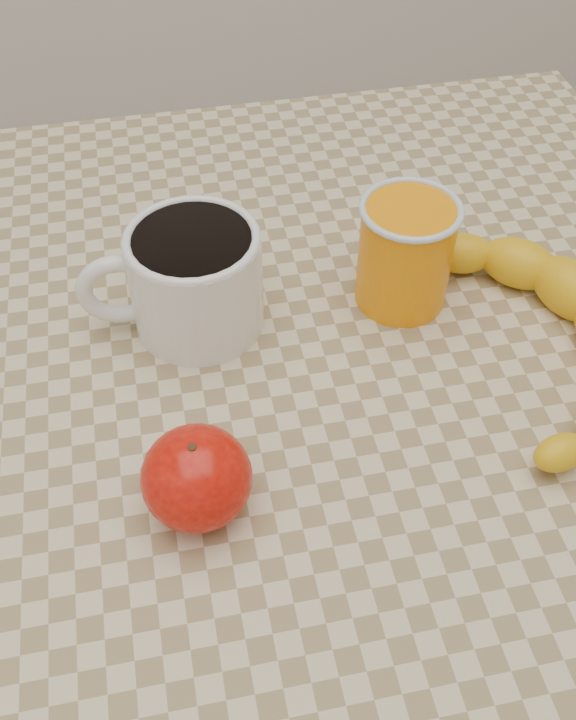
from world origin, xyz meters
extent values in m
plane|color=tan|center=(0.00, 0.00, 0.00)|extent=(3.00, 3.00, 0.00)
cube|color=beige|center=(0.00, 0.00, 0.73)|extent=(0.80, 0.80, 0.04)
cube|color=olive|center=(0.00, 0.00, 0.68)|extent=(0.74, 0.74, 0.06)
cylinder|color=olive|center=(0.35, 0.35, 0.35)|extent=(0.05, 0.05, 0.71)
cylinder|color=white|center=(-0.06, 0.07, 0.79)|extent=(0.11, 0.11, 0.08)
cylinder|color=black|center=(-0.06, 0.07, 0.83)|extent=(0.09, 0.09, 0.01)
torus|color=white|center=(-0.06, 0.07, 0.83)|extent=(0.10, 0.10, 0.01)
torus|color=white|center=(-0.12, 0.08, 0.79)|extent=(0.07, 0.02, 0.07)
cylinder|color=orange|center=(0.11, 0.07, 0.80)|extent=(0.07, 0.07, 0.09)
torus|color=silver|center=(0.11, 0.07, 0.84)|extent=(0.08, 0.08, 0.01)
ellipsoid|color=#A20805|center=(-0.08, -0.10, 0.78)|extent=(0.09, 0.09, 0.07)
cylinder|color=#382311|center=(-0.08, -0.10, 0.81)|extent=(0.01, 0.01, 0.01)
camera|label=1|loc=(-0.08, -0.39, 1.21)|focal=40.00mm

